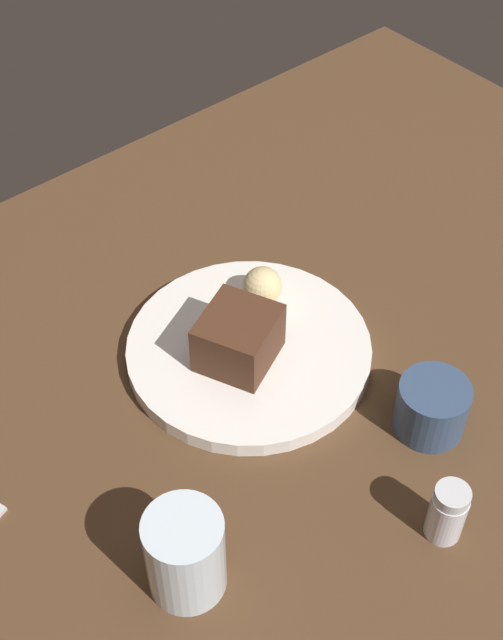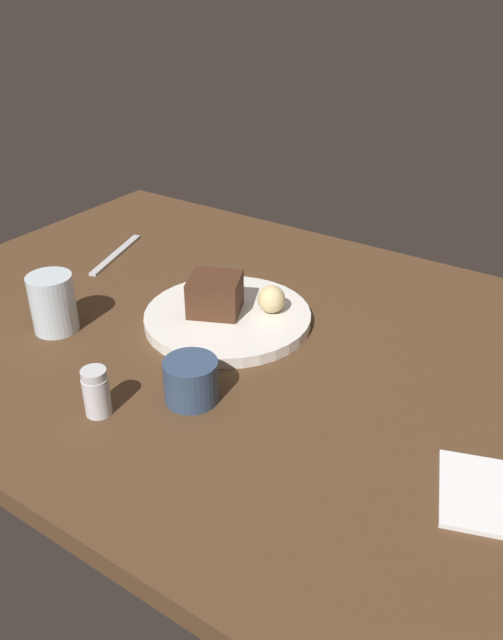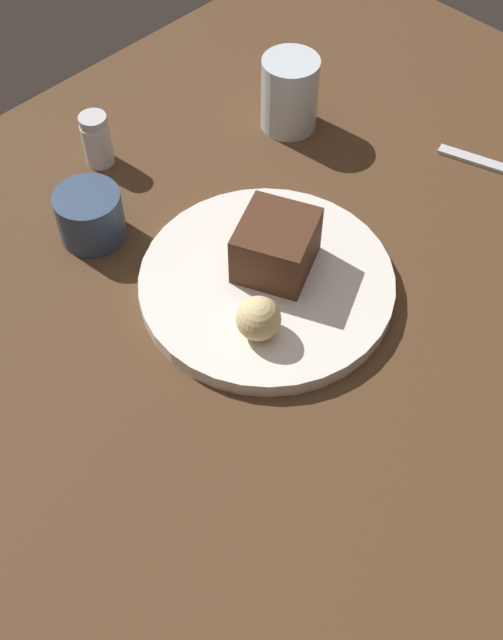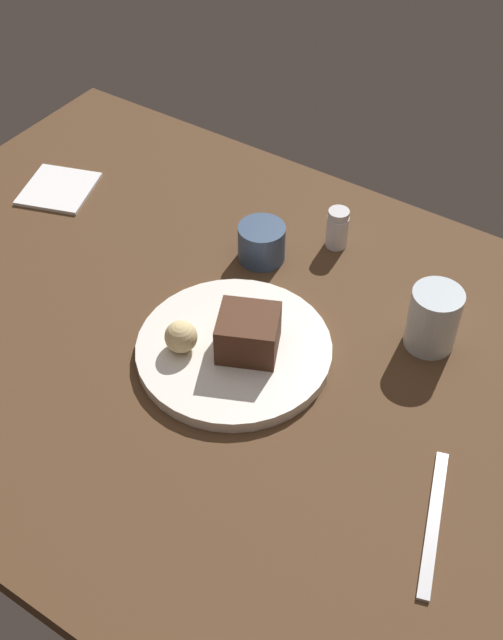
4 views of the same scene
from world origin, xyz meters
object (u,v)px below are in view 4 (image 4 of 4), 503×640
(dessert_plate, at_px, (234,350))
(salt_shaker, at_px, (337,228))
(butter_knife, at_px, (433,522))
(coffee_cup, at_px, (262,243))
(folded_napkin, at_px, (59,189))
(chocolate_cake_slice, at_px, (248,333))
(water_glass, at_px, (433,319))
(bread_roll, at_px, (181,337))

(dessert_plate, xyz_separation_m, salt_shaker, (0.00, 0.28, 0.02))
(salt_shaker, xyz_separation_m, butter_knife, (0.33, -0.36, -0.03))
(coffee_cup, height_order, butter_knife, coffee_cup)
(dessert_plate, distance_m, folded_napkin, 0.48)
(salt_shaker, bearing_deg, butter_knife, -48.02)
(chocolate_cake_slice, relative_size, salt_shaker, 1.20)
(chocolate_cake_slice, xyz_separation_m, butter_knife, (0.31, -0.09, -0.04))
(dessert_plate, height_order, water_glass, water_glass)
(water_glass, height_order, coffee_cup, water_glass)
(water_glass, bearing_deg, bread_roll, -141.91)
(bread_roll, height_order, water_glass, water_glass)
(bread_roll, xyz_separation_m, coffee_cup, (-0.02, 0.23, -0.01))
(salt_shaker, distance_m, folded_napkin, 0.48)
(dessert_plate, distance_m, butter_knife, 0.34)
(salt_shaker, xyz_separation_m, folded_napkin, (-0.46, -0.13, -0.03))
(water_glass, distance_m, butter_knife, 0.28)
(chocolate_cake_slice, height_order, salt_shaker, chocolate_cake_slice)
(dessert_plate, relative_size, folded_napkin, 2.29)
(salt_shaker, distance_m, butter_knife, 0.49)
(bread_roll, relative_size, folded_napkin, 0.38)
(dessert_plate, xyz_separation_m, chocolate_cake_slice, (0.02, 0.01, 0.04))
(bread_roll, xyz_separation_m, water_glass, (0.26, 0.21, 0.01))
(water_glass, relative_size, butter_knife, 0.48)
(salt_shaker, height_order, water_glass, water_glass)
(coffee_cup, bearing_deg, salt_shaker, 48.05)
(bread_roll, xyz_separation_m, folded_napkin, (-0.40, 0.19, -0.04))
(water_glass, distance_m, coffee_cup, 0.29)
(water_glass, bearing_deg, salt_shaker, 151.53)
(chocolate_cake_slice, distance_m, water_glass, 0.25)
(bread_roll, height_order, coffee_cup, bread_roll)
(chocolate_cake_slice, xyz_separation_m, water_glass, (0.19, 0.16, -0.00))
(dessert_plate, bearing_deg, folded_napkin, 162.36)
(dessert_plate, relative_size, chocolate_cake_slice, 3.36)
(chocolate_cake_slice, height_order, water_glass, water_glass)
(dessert_plate, height_order, bread_roll, bread_roll)
(folded_napkin, bearing_deg, salt_shaker, 16.12)
(bread_roll, bearing_deg, butter_knife, -6.80)
(bread_roll, distance_m, water_glass, 0.34)
(folded_napkin, bearing_deg, water_glass, 1.74)
(bread_roll, bearing_deg, coffee_cup, 95.67)
(butter_knife, distance_m, folded_napkin, 0.82)
(bread_roll, xyz_separation_m, butter_knife, (0.39, -0.05, -0.04))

